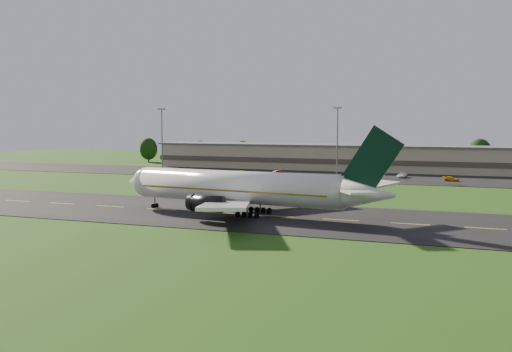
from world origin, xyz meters
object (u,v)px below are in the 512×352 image
(light_mast_west, at_px, (162,131))
(service_vehicle_d, at_px, (451,179))
(airliner, at_px, (243,188))
(light_mast_centre, at_px, (337,132))
(terminal, at_px, (351,158))
(service_vehicle_b, at_px, (279,173))
(service_vehicle_c, at_px, (402,175))
(service_vehicle_a, at_px, (241,173))

(light_mast_west, height_order, service_vehicle_d, light_mast_west)
(airliner, bearing_deg, light_mast_centre, 95.61)
(light_mast_centre, bearing_deg, airliner, -90.10)
(light_mast_west, relative_size, light_mast_centre, 1.00)
(terminal, height_order, service_vehicle_b, terminal)
(service_vehicle_b, relative_size, service_vehicle_d, 0.96)
(terminal, bearing_deg, service_vehicle_d, -40.24)
(light_mast_west, distance_m, service_vehicle_d, 94.57)
(light_mast_centre, height_order, service_vehicle_c, light_mast_centre)
(light_mast_west, bearing_deg, terminal, 14.76)
(light_mast_centre, relative_size, service_vehicle_d, 4.84)
(light_mast_west, xyz_separation_m, light_mast_centre, (60.00, 0.00, 0.00))
(service_vehicle_c, bearing_deg, light_mast_centre, 169.91)
(light_mast_west, bearing_deg, light_mast_centre, 0.00)
(airliner, bearing_deg, service_vehicle_a, 117.06)
(service_vehicle_b, height_order, service_vehicle_c, service_vehicle_c)
(terminal, relative_size, light_mast_west, 7.13)
(service_vehicle_a, height_order, service_vehicle_c, service_vehicle_a)
(terminal, bearing_deg, service_vehicle_b, -123.52)
(terminal, distance_m, service_vehicle_c, 28.62)
(light_mast_west, xyz_separation_m, service_vehicle_d, (93.19, -10.72, -12.03))
(service_vehicle_b, bearing_deg, service_vehicle_d, -105.98)
(terminal, xyz_separation_m, light_mast_centre, (-1.40, -16.18, 8.75))
(service_vehicle_c, height_order, service_vehicle_d, service_vehicle_c)
(light_mast_west, xyz_separation_m, service_vehicle_a, (33.99, -13.90, -11.92))
(service_vehicle_a, distance_m, service_vehicle_d, 59.28)
(service_vehicle_a, relative_size, service_vehicle_c, 0.87)
(airliner, height_order, light_mast_centre, light_mast_centre)
(airliner, distance_m, service_vehicle_b, 72.54)
(terminal, height_order, service_vehicle_d, terminal)
(light_mast_west, height_order, light_mast_centre, same)
(airliner, distance_m, service_vehicle_d, 77.06)
(service_vehicle_c, xyz_separation_m, service_vehicle_d, (13.33, -5.26, -0.07))
(service_vehicle_a, bearing_deg, airliner, -59.24)
(terminal, distance_m, service_vehicle_d, 41.77)
(airliner, bearing_deg, service_vehicle_c, 80.71)
(light_mast_centre, distance_m, service_vehicle_b, 21.66)
(service_vehicle_a, distance_m, service_vehicle_c, 46.63)
(light_mast_centre, bearing_deg, service_vehicle_d, -17.89)
(service_vehicle_d, bearing_deg, light_mast_west, 91.50)
(airliner, xyz_separation_m, terminal, (1.54, 96.27, -0.67))
(airliner, relative_size, service_vehicle_b, 12.70)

